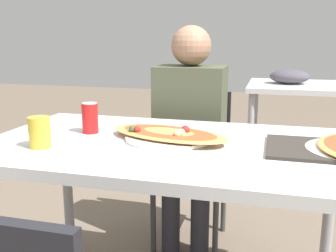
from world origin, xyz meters
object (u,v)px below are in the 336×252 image
object	(u,v)px
dining_table	(168,161)
chair_far_seated	(193,157)
soda_can	(90,118)
drink_glass	(40,132)
person_seated	(190,122)
pizza_main	(169,135)

from	to	relation	value
dining_table	chair_far_seated	size ratio (longest dim) A/B	1.63
soda_can	drink_glass	bearing A→B (deg)	-107.32
person_seated	dining_table	bearing A→B (deg)	94.38
chair_far_seated	drink_glass	world-z (taller)	drink_glass
soda_can	pizza_main	bearing A→B (deg)	-3.66
chair_far_seated	person_seated	xyz separation A→B (m)	(-0.00, -0.11, 0.23)
person_seated	soda_can	xyz separation A→B (m)	(-0.30, -0.56, 0.12)
dining_table	person_seated	bearing A→B (deg)	94.38
drink_glass	pizza_main	bearing A→B (deg)	28.28
soda_can	person_seated	bearing A→B (deg)	61.74
person_seated	soda_can	world-z (taller)	person_seated
chair_far_seated	soda_can	bearing A→B (deg)	65.84
dining_table	soda_can	world-z (taller)	soda_can
pizza_main	soda_can	size ratio (longest dim) A/B	4.27
person_seated	drink_glass	distance (m)	0.90
person_seated	drink_glass	xyz separation A→B (m)	(-0.38, -0.81, 0.11)
pizza_main	dining_table	bearing A→B (deg)	-77.95
chair_far_seated	soda_can	xyz separation A→B (m)	(-0.30, -0.67, 0.35)
dining_table	person_seated	world-z (taller)	person_seated
chair_far_seated	pizza_main	distance (m)	0.76
dining_table	chair_far_seated	world-z (taller)	chair_far_seated
drink_glass	person_seated	bearing A→B (deg)	64.89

